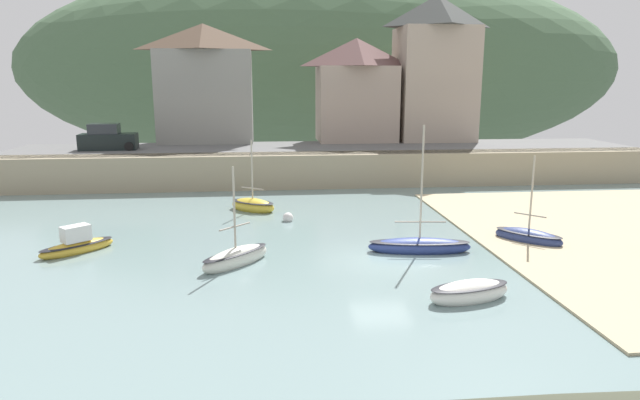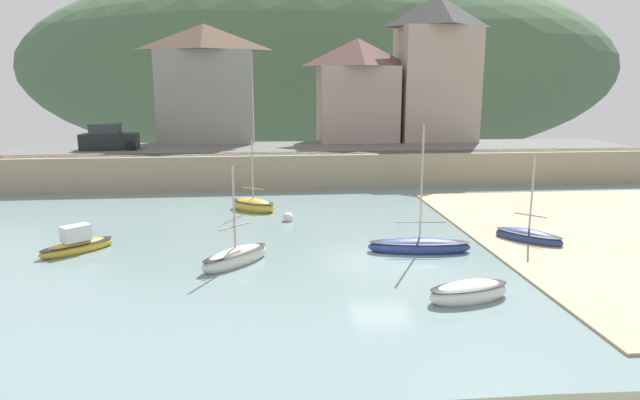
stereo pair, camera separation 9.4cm
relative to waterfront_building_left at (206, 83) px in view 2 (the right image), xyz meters
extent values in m
cube|color=gray|center=(9.63, -25.20, -7.31)|extent=(48.00, 40.00, 0.06)
cube|color=gray|center=(9.63, -8.20, -6.08)|extent=(48.00, 2.40, 2.40)
cube|color=#606060|center=(9.63, -4.50, -4.93)|extent=(48.00, 9.00, 0.10)
ellipsoid|color=#486646|center=(13.34, 30.00, 1.81)|extent=(80.00, 44.00, 25.99)
cube|color=gray|center=(0.00, 0.00, -1.12)|extent=(7.68, 4.09, 7.52)
pyramid|color=brown|center=(0.00, 0.00, 3.67)|extent=(7.98, 4.39, 2.07)
cube|color=#A49283|center=(12.63, 0.00, -1.76)|extent=(6.49, 4.97, 6.25)
pyramid|color=brown|center=(12.63, 0.00, 2.52)|extent=(6.79, 5.27, 2.30)
cube|color=tan|center=(19.40, 0.00, -0.15)|extent=(6.34, 5.35, 9.47)
pyramid|color=#3F423F|center=(19.40, 0.00, 5.88)|extent=(6.64, 5.65, 2.59)
ellipsoid|color=navy|center=(17.03, -23.33, -7.05)|extent=(2.99, 3.08, 0.85)
ellipsoid|color=black|center=(17.03, -23.33, -6.82)|extent=(2.93, 3.02, 0.12)
cylinder|color=#B2A893|center=(17.03, -23.33, -4.90)|extent=(0.09, 0.09, 3.45)
cylinder|color=gray|center=(17.03, -23.33, -5.96)|extent=(1.08, 1.14, 0.07)
ellipsoid|color=navy|center=(11.53, -24.25, -7.06)|extent=(4.65, 1.63, 0.82)
ellipsoid|color=black|center=(11.53, -24.25, -6.83)|extent=(4.56, 1.60, 0.12)
cylinder|color=#B2A893|center=(11.53, -24.25, -4.16)|extent=(0.09, 0.09, 4.97)
cylinder|color=gray|center=(11.53, -24.25, -5.91)|extent=(2.24, 0.32, 0.07)
ellipsoid|color=silver|center=(3.50, -25.25, -7.02)|extent=(3.09, 3.12, 0.96)
ellipsoid|color=black|center=(3.50, -25.25, -6.76)|extent=(3.03, 3.05, 0.12)
cylinder|color=#B2A893|center=(3.50, -25.25, -4.86)|extent=(0.09, 0.09, 3.36)
cylinder|color=gray|center=(3.50, -25.25, -5.65)|extent=(1.21, 1.22, 0.07)
ellipsoid|color=gold|center=(-3.59, -22.79, -7.10)|extent=(3.11, 2.94, 0.67)
ellipsoid|color=black|center=(-3.59, -22.79, -6.92)|extent=(3.05, 2.88, 0.12)
cube|color=silver|center=(-3.59, -22.79, -6.42)|extent=(1.31, 1.28, 0.70)
ellipsoid|color=gold|center=(4.02, -15.38, -7.03)|extent=(3.11, 2.78, 0.93)
ellipsoid|color=black|center=(4.02, -15.38, -6.77)|extent=(3.05, 2.72, 0.12)
cylinder|color=#B2A893|center=(4.02, -15.38, -4.86)|extent=(0.09, 0.09, 3.41)
cylinder|color=gray|center=(4.02, -15.38, -5.97)|extent=(1.31, 1.00, 0.07)
ellipsoid|color=white|center=(11.72, -29.84, -7.03)|extent=(3.24, 1.80, 0.92)
ellipsoid|color=black|center=(11.72, -29.84, -6.78)|extent=(3.17, 1.76, 0.12)
cube|color=black|center=(-6.83, -4.50, -4.28)|extent=(4.18, 1.90, 1.20)
cube|color=#282D33|center=(-7.08, -4.50, -3.33)|extent=(2.17, 1.60, 0.80)
cylinder|color=black|center=(-5.18, -3.70, -4.56)|extent=(0.64, 0.22, 0.64)
cylinder|color=black|center=(-5.18, -5.30, -4.56)|extent=(0.64, 0.22, 0.64)
cylinder|color=black|center=(-8.48, -3.70, -4.56)|extent=(0.64, 0.22, 0.64)
cylinder|color=black|center=(-8.48, -5.30, -4.56)|extent=(0.64, 0.22, 0.64)
sphere|color=silver|center=(5.96, -18.12, -7.11)|extent=(0.58, 0.58, 0.58)
camera|label=1|loc=(4.76, -47.28, 0.14)|focal=31.10mm
camera|label=2|loc=(4.86, -47.29, 0.14)|focal=31.10mm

